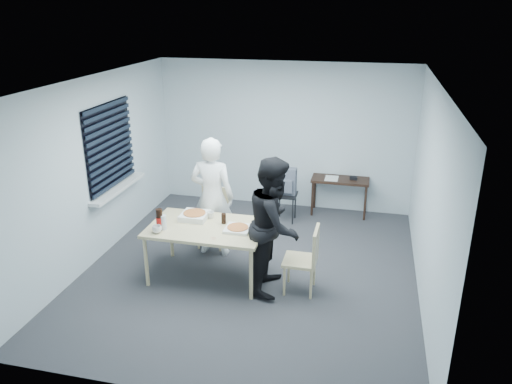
% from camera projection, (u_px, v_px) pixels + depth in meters
% --- Properties ---
extents(room, '(5.00, 5.00, 5.00)m').
position_uv_depth(room, '(112.00, 153.00, 7.34)').
color(room, '#313036').
rests_on(room, ground).
extents(dining_table, '(1.53, 0.97, 0.74)m').
position_uv_depth(dining_table, '(207.00, 230.00, 6.60)').
color(dining_table, beige).
rests_on(dining_table, ground).
extents(chair_far, '(0.42, 0.42, 0.89)m').
position_uv_depth(chair_far, '(214.00, 212.00, 7.62)').
color(chair_far, beige).
rests_on(chair_far, ground).
extents(chair_right, '(0.42, 0.42, 0.89)m').
position_uv_depth(chair_right, '(307.00, 256.00, 6.30)').
color(chair_right, beige).
rests_on(chair_right, ground).
extents(person_white, '(0.65, 0.42, 1.77)m').
position_uv_depth(person_white, '(212.00, 197.00, 7.19)').
color(person_white, white).
rests_on(person_white, ground).
extents(person_black, '(0.47, 0.86, 1.77)m').
position_uv_depth(person_black, '(274.00, 225.00, 6.29)').
color(person_black, black).
rests_on(person_black, ground).
extents(side_table, '(0.99, 0.44, 0.66)m').
position_uv_depth(side_table, '(340.00, 183.00, 8.66)').
color(side_table, black).
rests_on(side_table, ground).
extents(stool, '(0.35, 0.35, 0.49)m').
position_uv_depth(stool, '(286.00, 200.00, 8.46)').
color(stool, black).
rests_on(stool, ground).
extents(backpack, '(0.32, 0.23, 0.45)m').
position_uv_depth(backpack, '(286.00, 182.00, 8.33)').
color(backpack, slate).
rests_on(backpack, stool).
extents(pizza_box_a, '(0.36, 0.36, 0.09)m').
position_uv_depth(pizza_box_a, '(195.00, 216.00, 6.81)').
color(pizza_box_a, white).
rests_on(pizza_box_a, dining_table).
extents(pizza_box_b, '(0.32, 0.32, 0.05)m').
position_uv_depth(pizza_box_b, '(238.00, 228.00, 6.47)').
color(pizza_box_b, white).
rests_on(pizza_box_b, dining_table).
extents(mug_a, '(0.17, 0.17, 0.10)m').
position_uv_depth(mug_a, '(157.00, 229.00, 6.38)').
color(mug_a, white).
rests_on(mug_a, dining_table).
extents(mug_b, '(0.10, 0.10, 0.09)m').
position_uv_depth(mug_b, '(211.00, 215.00, 6.82)').
color(mug_b, white).
rests_on(mug_b, dining_table).
extents(cola_glass, '(0.07, 0.07, 0.14)m').
position_uv_depth(cola_glass, '(224.00, 219.00, 6.65)').
color(cola_glass, black).
rests_on(cola_glass, dining_table).
extents(soda_bottle, '(0.09, 0.09, 0.29)m').
position_uv_depth(soda_bottle, '(159.00, 220.00, 6.44)').
color(soda_bottle, black).
rests_on(soda_bottle, dining_table).
extents(plastic_cups, '(0.09, 0.09, 0.20)m').
position_uv_depth(plastic_cups, '(163.00, 222.00, 6.46)').
color(plastic_cups, silver).
rests_on(plastic_cups, dining_table).
extents(rubber_band, '(0.06, 0.06, 0.00)m').
position_uv_depth(rubber_band, '(214.00, 238.00, 6.24)').
color(rubber_band, red).
rests_on(rubber_band, dining_table).
extents(papers, '(0.33, 0.37, 0.01)m').
position_uv_depth(papers, '(332.00, 178.00, 8.64)').
color(papers, white).
rests_on(papers, side_table).
extents(black_box, '(0.15, 0.12, 0.05)m').
position_uv_depth(black_box, '(353.00, 178.00, 8.58)').
color(black_box, black).
rests_on(black_box, side_table).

